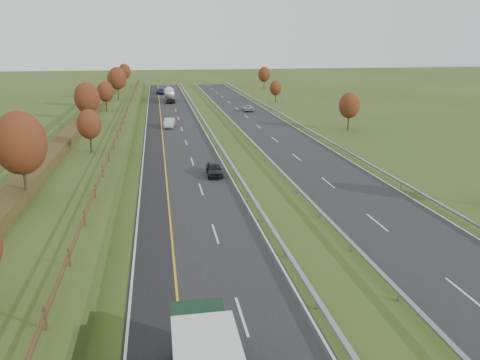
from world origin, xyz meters
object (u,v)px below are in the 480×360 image
object	(u,v)px
car_dark_near	(214,169)
car_silver_mid	(169,123)
car_oncoming	(248,108)
road_tanker	(170,94)
car_small_far	(161,92)

from	to	relation	value
car_dark_near	car_silver_mid	bearing A→B (deg)	98.78
car_dark_near	car_oncoming	bearing A→B (deg)	76.42
road_tanker	car_small_far	world-z (taller)	road_tanker
car_dark_near	car_oncoming	size ratio (longest dim) A/B	0.92
road_tanker	car_dark_near	distance (m)	71.63
road_tanker	car_silver_mid	bearing A→B (deg)	-91.93
car_silver_mid	car_oncoming	size ratio (longest dim) A/B	1.03
road_tanker	car_small_far	size ratio (longest dim) A/B	2.20
road_tanker	car_small_far	xyz separation A→B (m)	(-2.09, 17.91, -1.08)
road_tanker	car_silver_mid	xyz separation A→B (m)	(-1.30, -38.63, -1.02)
road_tanker	car_small_far	bearing A→B (deg)	96.64
car_small_far	car_oncoming	xyz separation A→B (m)	(18.75, -38.66, -0.08)
road_tanker	car_oncoming	xyz separation A→B (m)	(16.66, -20.75, -1.16)
car_small_far	car_silver_mid	bearing A→B (deg)	-96.25
car_small_far	car_oncoming	world-z (taller)	car_small_far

